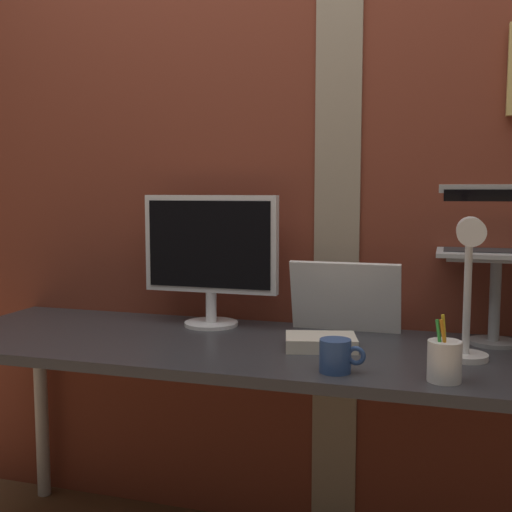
{
  "coord_description": "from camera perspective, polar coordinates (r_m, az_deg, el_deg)",
  "views": [
    {
      "loc": [
        0.54,
        -1.7,
        1.18
      ],
      "look_at": [
        -0.02,
        0.13,
        0.98
      ],
      "focal_mm": 44.04,
      "sensor_mm": 36.0,
      "label": 1
    }
  ],
  "objects": [
    {
      "name": "coffee_mug",
      "position": [
        1.59,
        7.3,
        -8.98
      ],
      "size": [
        0.12,
        0.08,
        0.08
      ],
      "color": "#2D4C8C",
      "rests_on": "desk"
    },
    {
      "name": "monitor",
      "position": [
        2.08,
        -4.15,
        0.52
      ],
      "size": [
        0.46,
        0.18,
        0.44
      ],
      "color": "white",
      "rests_on": "desk"
    },
    {
      "name": "paper_clutter_stack",
      "position": [
        1.82,
        5.91,
        -7.79
      ],
      "size": [
        0.23,
        0.18,
        0.04
      ],
      "primitive_type": "cube",
      "rotation": [
        0.0,
        0.0,
        0.25
      ],
      "color": "silver",
      "rests_on": "desk"
    },
    {
      "name": "desk",
      "position": [
        1.9,
        -0.89,
        -10.04
      ],
      "size": [
        1.94,
        0.64,
        0.73
      ],
      "color": "#333338",
      "rests_on": "ground_plane"
    },
    {
      "name": "laptop_stand",
      "position": [
        1.96,
        20.92,
        -2.5
      ],
      "size": [
        0.28,
        0.22,
        0.26
      ],
      "color": "gray",
      "rests_on": "desk"
    },
    {
      "name": "brick_wall_back",
      "position": [
        2.18,
        2.72,
        7.49
      ],
      "size": [
        3.32,
        0.16,
        2.47
      ],
      "color": "brown",
      "rests_on": "ground_plane"
    },
    {
      "name": "pen_cup",
      "position": [
        1.57,
        16.74,
        -9.09
      ],
      "size": [
        0.08,
        0.08,
        0.16
      ],
      "color": "white",
      "rests_on": "desk"
    },
    {
      "name": "laptop",
      "position": [
        2.01,
        20.95,
        1.71
      ],
      "size": [
        0.34,
        0.27,
        0.21
      ],
      "color": "#ADB2B7",
      "rests_on": "laptop_stand"
    },
    {
      "name": "desk_lamp",
      "position": [
        1.7,
        18.77,
        -1.51
      ],
      "size": [
        0.12,
        0.2,
        0.38
      ],
      "color": "white",
      "rests_on": "desk"
    },
    {
      "name": "whiteboard_panel",
      "position": [
        2.02,
        8.09,
        -3.72
      ],
      "size": [
        0.35,
        0.08,
        0.23
      ],
      "primitive_type": "cube",
      "rotation": [
        0.26,
        0.0,
        0.0
      ],
      "color": "white",
      "rests_on": "desk"
    }
  ]
}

